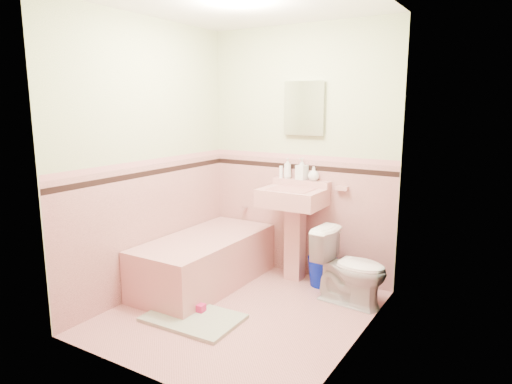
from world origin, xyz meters
The scene contains 32 objects.
floor centered at (0.00, 0.00, 0.00)m, with size 2.20×2.20×0.00m, color tan.
ceiling centered at (0.00, 0.00, 2.50)m, with size 2.20×2.20×0.00m, color white.
wall_back centered at (0.00, 1.10, 1.25)m, with size 2.50×2.50×0.00m, color beige.
wall_front centered at (0.00, -1.10, 1.25)m, with size 2.50×2.50×0.00m, color beige.
wall_left centered at (-1.00, 0.00, 1.25)m, with size 2.50×2.50×0.00m, color beige.
wall_right centered at (1.00, 0.00, 1.25)m, with size 2.50×2.50×0.00m, color beige.
wainscot_back centered at (0.00, 1.09, 0.60)m, with size 2.00×2.00×0.00m, color tan.
wainscot_front centered at (0.00, -1.09, 0.60)m, with size 2.00×2.00×0.00m, color tan.
wainscot_left centered at (-0.99, 0.00, 0.60)m, with size 2.20×2.20×0.00m, color tan.
wainscot_right centered at (0.99, 0.00, 0.60)m, with size 2.20×2.20×0.00m, color tan.
accent_back centered at (0.00, 1.08, 1.12)m, with size 2.00×2.00×0.00m, color black.
accent_front centered at (0.00, -1.08, 1.12)m, with size 2.00×2.00×0.00m, color black.
accent_left centered at (-0.98, 0.00, 1.12)m, with size 2.20×2.20×0.00m, color black.
accent_right centered at (0.98, 0.00, 1.12)m, with size 2.20×2.20×0.00m, color black.
cap_back centered at (0.00, 1.08, 1.22)m, with size 2.00×2.00×0.00m, color tan.
cap_front centered at (0.00, -1.08, 1.22)m, with size 2.00×2.00×0.00m, color tan.
cap_left centered at (-0.98, 0.00, 1.22)m, with size 2.20×2.20×0.00m, color tan.
cap_right centered at (0.98, 0.00, 1.22)m, with size 2.20×2.20×0.00m, color tan.
bathtub centered at (-0.63, 0.33, 0.23)m, with size 0.70×1.50×0.45m, color tan.
tub_faucet centered at (-0.63, 1.05, 0.63)m, with size 0.04×0.04×0.12m, color silver.
sink centered at (0.05, 0.86, 0.47)m, with size 0.60×0.49×0.94m, color tan, non-canonical shape.
sink_faucet centered at (0.05, 1.00, 0.95)m, with size 0.02×0.02×0.10m, color silver.
medicine_cabinet centered at (0.05, 1.07, 1.70)m, with size 0.41×0.04×0.51m, color white.
soap_dish centered at (0.47, 1.06, 0.95)m, with size 0.12×0.07×0.04m, color tan.
soap_bottle_left centered at (-0.11, 1.04, 1.10)m, with size 0.08×0.08×0.21m, color #B2B2B2.
soap_bottle_mid centered at (0.05, 1.04, 1.11)m, with size 0.10×0.10×0.22m, color #B2B2B2.
soap_bottle_right centered at (0.18, 1.04, 1.07)m, with size 0.11×0.11×0.14m, color #B2B2B2.
tube centered at (-0.18, 1.04, 1.06)m, with size 0.04×0.04×0.12m, color white.
toilet centered at (0.73, 0.65, 0.33)m, with size 0.37×0.65×0.66m, color white.
bucket centered at (0.36, 0.90, 0.14)m, with size 0.28×0.28×0.28m, color #031493, non-canonical shape.
bath_mat centered at (-0.25, -0.33, 0.02)m, with size 0.76×0.51×0.03m, color gray.
shoe centered at (-0.30, -0.22, 0.06)m, with size 0.15×0.07×0.06m, color #BF1E59.
Camera 1 is at (1.99, -3.01, 1.74)m, focal length 31.85 mm.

